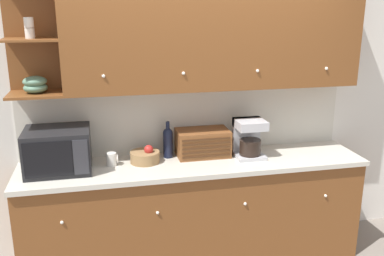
{
  "coord_description": "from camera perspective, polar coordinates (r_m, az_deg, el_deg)",
  "views": [
    {
      "loc": [
        -0.74,
        -3.58,
        2.2
      ],
      "look_at": [
        0.0,
        -0.2,
        1.19
      ],
      "focal_mm": 40.0,
      "sensor_mm": 36.0,
      "label": 1
    }
  ],
  "objects": [
    {
      "name": "ground_plane",
      "position": [
        4.27,
        -0.61,
        -14.8
      ],
      "size": [
        24.0,
        24.0,
        0.0
      ],
      "primitive_type": "plane",
      "color": "slate"
    },
    {
      "name": "wall_back",
      "position": [
        3.79,
        -0.76,
        2.51
      ],
      "size": [
        5.27,
        0.06,
        2.6
      ],
      "color": "silver",
      "rests_on": "ground_plane"
    },
    {
      "name": "counter_unit",
      "position": [
        3.79,
        0.29,
        -11.01
      ],
      "size": [
        2.89,
        0.61,
        0.93
      ],
      "color": "brown",
      "rests_on": "ground_plane"
    },
    {
      "name": "backsplash_panel",
      "position": [
        3.78,
        -0.64,
        1.25
      ],
      "size": [
        2.87,
        0.01,
        0.59
      ],
      "color": "beige",
      "rests_on": "counter_unit"
    },
    {
      "name": "upper_cabinets",
      "position": [
        3.55,
        2.61,
        12.32
      ],
      "size": [
        2.87,
        0.34,
        0.88
      ],
      "color": "brown",
      "rests_on": "backsplash_panel"
    },
    {
      "name": "microwave",
      "position": [
        3.52,
        -17.43,
        -2.84
      ],
      "size": [
        0.5,
        0.41,
        0.34
      ],
      "color": "black",
      "rests_on": "counter_unit"
    },
    {
      "name": "mug",
      "position": [
        3.56,
        -10.64,
        -4.11
      ],
      "size": [
        0.1,
        0.08,
        0.11
      ],
      "color": "silver",
      "rests_on": "counter_unit"
    },
    {
      "name": "fruit_basket",
      "position": [
        3.59,
        -6.26,
        -3.78
      ],
      "size": [
        0.25,
        0.25,
        0.15
      ],
      "color": "#937047",
      "rests_on": "counter_unit"
    },
    {
      "name": "wine_bottle",
      "position": [
        3.66,
        -3.23,
        -1.76
      ],
      "size": [
        0.08,
        0.08,
        0.32
      ],
      "color": "black",
      "rests_on": "counter_unit"
    },
    {
      "name": "bread_box",
      "position": [
        3.71,
        1.42,
        -1.98
      ],
      "size": [
        0.45,
        0.28,
        0.23
      ],
      "color": "brown",
      "rests_on": "counter_unit"
    },
    {
      "name": "coffee_maker",
      "position": [
        3.7,
        7.58,
        -1.34
      ],
      "size": [
        0.24,
        0.25,
        0.33
      ],
      "color": "#B7B7BC",
      "rests_on": "counter_unit"
    }
  ]
}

